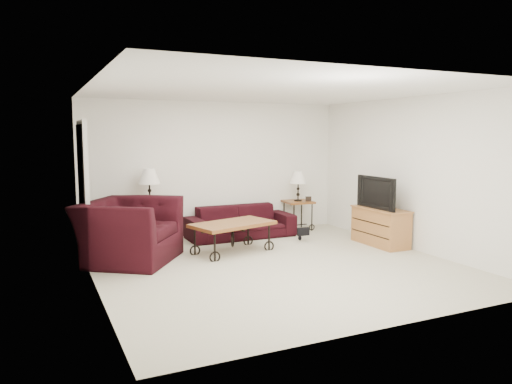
# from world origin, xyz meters

# --- Properties ---
(ground) EXTENTS (5.00, 5.00, 0.00)m
(ground) POSITION_xyz_m (0.00, 0.00, 0.00)
(ground) COLOR beige
(ground) RESTS_ON ground
(wall_back) EXTENTS (5.00, 0.02, 2.50)m
(wall_back) POSITION_xyz_m (0.00, 2.50, 1.25)
(wall_back) COLOR white
(wall_back) RESTS_ON ground
(wall_front) EXTENTS (5.00, 0.02, 2.50)m
(wall_front) POSITION_xyz_m (0.00, -2.50, 1.25)
(wall_front) COLOR white
(wall_front) RESTS_ON ground
(wall_left) EXTENTS (0.02, 5.00, 2.50)m
(wall_left) POSITION_xyz_m (-2.50, 0.00, 1.25)
(wall_left) COLOR white
(wall_left) RESTS_ON ground
(wall_right) EXTENTS (0.02, 5.00, 2.50)m
(wall_right) POSITION_xyz_m (2.50, 0.00, 1.25)
(wall_right) COLOR white
(wall_right) RESTS_ON ground
(ceiling) EXTENTS (5.00, 5.00, 0.00)m
(ceiling) POSITION_xyz_m (0.00, 0.00, 2.50)
(ceiling) COLOR white
(ceiling) RESTS_ON wall_back
(doorway) EXTENTS (0.08, 0.94, 2.04)m
(doorway) POSITION_xyz_m (-2.47, 1.65, 1.02)
(doorway) COLOR black
(doorway) RESTS_ON ground
(sofa) EXTENTS (1.97, 0.77, 0.58)m
(sofa) POSITION_xyz_m (0.29, 2.02, 0.29)
(sofa) COLOR black
(sofa) RESTS_ON ground
(side_table_left) EXTENTS (0.61, 0.61, 0.66)m
(side_table_left) POSITION_xyz_m (-1.33, 2.20, 0.33)
(side_table_left) COLOR brown
(side_table_left) RESTS_ON ground
(side_table_right) EXTENTS (0.58, 0.58, 0.58)m
(side_table_right) POSITION_xyz_m (1.61, 2.20, 0.29)
(side_table_right) COLOR brown
(side_table_right) RESTS_ON ground
(lamp_left) EXTENTS (0.38, 0.38, 0.66)m
(lamp_left) POSITION_xyz_m (-1.33, 2.20, 0.98)
(lamp_left) COLOR black
(lamp_left) RESTS_ON side_table_left
(lamp_right) EXTENTS (0.36, 0.36, 0.58)m
(lamp_right) POSITION_xyz_m (1.61, 2.20, 0.87)
(lamp_right) COLOR black
(lamp_right) RESTS_ON side_table_right
(photo_frame_left) EXTENTS (0.13, 0.04, 0.11)m
(photo_frame_left) POSITION_xyz_m (-1.48, 2.05, 0.71)
(photo_frame_left) COLOR black
(photo_frame_left) RESTS_ON side_table_left
(photo_frame_right) EXTENTS (0.12, 0.05, 0.10)m
(photo_frame_right) POSITION_xyz_m (1.76, 2.05, 0.63)
(photo_frame_right) COLOR black
(photo_frame_right) RESTS_ON side_table_right
(coffee_table) EXTENTS (1.45, 1.03, 0.49)m
(coffee_table) POSITION_xyz_m (-0.27, 1.00, 0.24)
(coffee_table) COLOR brown
(coffee_table) RESTS_ON ground
(armchair) EXTENTS (1.82, 1.87, 0.92)m
(armchair) POSITION_xyz_m (-1.88, 1.15, 0.46)
(armchair) COLOR black
(armchair) RESTS_ON ground
(throw_pillow) EXTENTS (0.33, 0.40, 0.42)m
(throw_pillow) POSITION_xyz_m (-1.72, 1.10, 0.52)
(throw_pillow) COLOR #B25B16
(throw_pillow) RESTS_ON armchair
(tv_stand) EXTENTS (0.44, 1.06, 0.64)m
(tv_stand) POSITION_xyz_m (2.23, 0.44, 0.32)
(tv_stand) COLOR #AE7040
(tv_stand) RESTS_ON ground
(television) EXTENTS (0.12, 0.95, 0.55)m
(television) POSITION_xyz_m (2.21, 0.44, 0.91)
(television) COLOR black
(television) RESTS_ON tv_stand
(backpack) EXTENTS (0.41, 0.36, 0.44)m
(backpack) POSITION_xyz_m (1.16, 1.33, 0.22)
(backpack) COLOR black
(backpack) RESTS_ON ground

